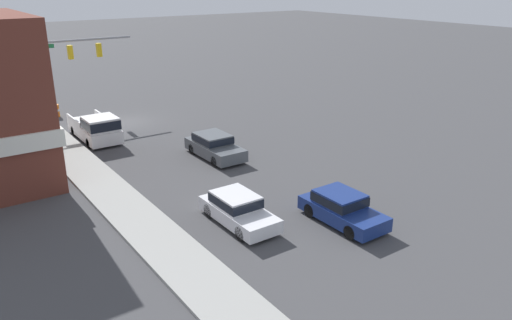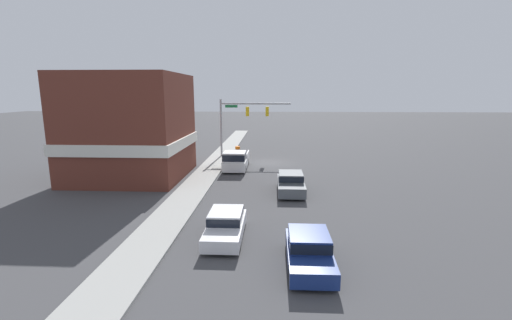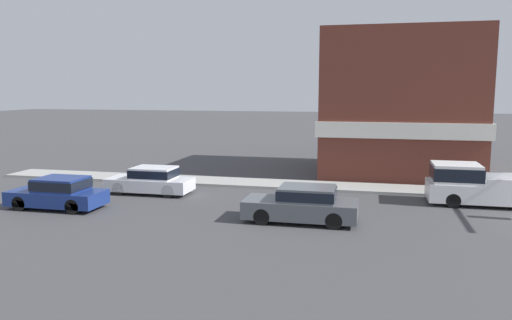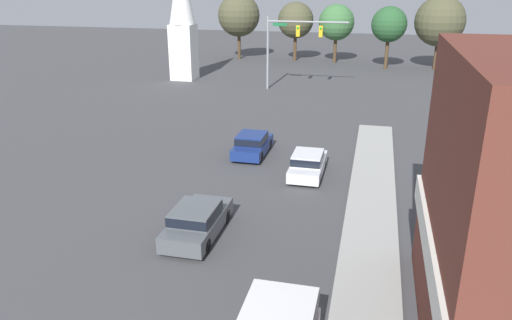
{
  "view_description": "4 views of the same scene",
  "coord_description": "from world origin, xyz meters",
  "px_view_note": "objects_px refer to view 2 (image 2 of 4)",
  "views": [
    {
      "loc": [
        13.13,
        36.43,
        10.62
      ],
      "look_at": [
        -0.68,
        16.77,
        1.79
      ],
      "focal_mm": 35.0,
      "sensor_mm": 36.0,
      "label": 1
    },
    {
      "loc": [
        -0.34,
        35.44,
        7.26
      ],
      "look_at": [
        0.74,
        14.09,
        3.06
      ],
      "focal_mm": 24.0,
      "sensor_mm": 36.0,
      "label": 2
    },
    {
      "loc": [
        -21.24,
        8.16,
        5.3
      ],
      "look_at": [
        0.42,
        13.26,
        2.16
      ],
      "focal_mm": 35.0,
      "sensor_mm": 36.0,
      "label": 3
    },
    {
      "loc": [
        5.37,
        -7.5,
        10.64
      ],
      "look_at": [
        0.35,
        13.42,
        2.79
      ],
      "focal_mm": 35.0,
      "sensor_mm": 36.0,
      "label": 4
    }
  ],
  "objects_px": {
    "car_lead": "(291,182)",
    "construction_barrel": "(238,150)",
    "pickup_truck_parked": "(236,160)",
    "car_oncoming": "(226,224)",
    "car_second_ahead": "(309,249)"
  },
  "relations": [
    {
      "from": "car_lead",
      "to": "construction_barrel",
      "type": "distance_m",
      "value": 16.61
    },
    {
      "from": "construction_barrel",
      "to": "pickup_truck_parked",
      "type": "bearing_deg",
      "value": 94.67
    },
    {
      "from": "car_oncoming",
      "to": "pickup_truck_parked",
      "type": "height_order",
      "value": "pickup_truck_parked"
    },
    {
      "from": "car_lead",
      "to": "car_second_ahead",
      "type": "relative_size",
      "value": 1.07
    },
    {
      "from": "car_lead",
      "to": "construction_barrel",
      "type": "height_order",
      "value": "car_lead"
    },
    {
      "from": "car_second_ahead",
      "to": "construction_barrel",
      "type": "bearing_deg",
      "value": -77.69
    },
    {
      "from": "car_lead",
      "to": "car_oncoming",
      "type": "distance_m",
      "value": 9.11
    },
    {
      "from": "car_second_ahead",
      "to": "car_lead",
      "type": "bearing_deg",
      "value": -88.76
    },
    {
      "from": "car_oncoming",
      "to": "car_lead",
      "type": "bearing_deg",
      "value": 66.08
    },
    {
      "from": "car_second_ahead",
      "to": "pickup_truck_parked",
      "type": "distance_m",
      "value": 19.16
    },
    {
      "from": "car_second_ahead",
      "to": "construction_barrel",
      "type": "relative_size",
      "value": 4.27
    },
    {
      "from": "car_oncoming",
      "to": "pickup_truck_parked",
      "type": "distance_m",
      "value": 15.84
    },
    {
      "from": "car_lead",
      "to": "construction_barrel",
      "type": "relative_size",
      "value": 4.58
    },
    {
      "from": "car_oncoming",
      "to": "construction_barrel",
      "type": "xyz_separation_m",
      "value": [
        1.88,
        -23.98,
        -0.22
      ]
    },
    {
      "from": "pickup_truck_parked",
      "to": "construction_barrel",
      "type": "distance_m",
      "value": 8.23
    }
  ]
}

